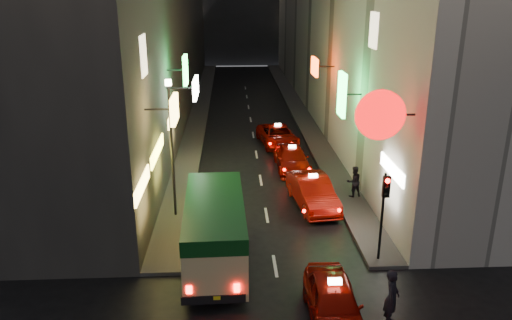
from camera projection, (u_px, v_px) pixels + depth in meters
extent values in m
cube|color=#383633|center=(149.00, 2.00, 39.74)|extent=(6.00, 52.00, 18.00)
cube|color=#ECBD52|center=(174.00, 109.00, 19.77)|extent=(0.18, 1.66, 1.05)
cube|color=white|center=(196.00, 88.00, 26.40)|extent=(0.18, 2.44, 1.00)
cube|color=#31F958|center=(185.00, 70.00, 26.91)|extent=(0.18, 1.30, 1.57)
cube|color=#ECBD52|center=(142.00, 185.00, 18.76)|extent=(0.10, 3.12, 0.55)
cube|color=#FBF13E|center=(157.00, 151.00, 22.73)|extent=(0.10, 3.87, 0.55)
cube|color=#ECBD52|center=(171.00, 118.00, 28.48)|extent=(0.10, 3.44, 0.55)
cube|color=#FFE5B2|center=(143.00, 56.00, 19.59)|extent=(0.06, 1.30, 1.60)
cube|color=beige|center=(347.00, 2.00, 40.52)|extent=(6.00, 52.00, 18.00)
cylinder|color=#F20A0A|center=(380.00, 115.00, 17.76)|extent=(1.82, 0.18, 1.82)
cube|color=#31F958|center=(342.00, 94.00, 25.00)|extent=(0.18, 1.30, 2.20)
cube|color=#EC3D0B|center=(315.00, 67.00, 31.37)|extent=(0.18, 1.82, 1.09)
cube|color=white|center=(392.00, 169.00, 20.39)|extent=(0.10, 2.95, 0.55)
cube|color=#FFE5B2|center=(374.00, 30.00, 22.69)|extent=(0.06, 1.30, 1.60)
cube|color=#403D3B|center=(200.00, 111.00, 42.82)|extent=(1.50, 52.00, 0.15)
cube|color=#403D3B|center=(298.00, 109.00, 43.24)|extent=(1.50, 52.00, 0.15)
cube|color=#D2C483|center=(215.00, 229.00, 18.57)|extent=(2.29, 6.13, 2.23)
cube|color=#0C3D15|center=(214.00, 208.00, 18.29)|extent=(2.31, 6.15, 0.56)
cube|color=black|center=(215.00, 220.00, 18.78)|extent=(2.25, 3.70, 0.51)
cube|color=black|center=(213.00, 299.00, 16.06)|extent=(2.09, 0.24, 0.30)
cube|color=#FF0A05|center=(189.00, 290.00, 15.83)|extent=(0.18, 0.06, 0.28)
cube|color=#FF0A05|center=(237.00, 288.00, 15.90)|extent=(0.18, 0.06, 0.28)
cylinder|color=black|center=(194.00, 233.00, 20.72)|extent=(0.22, 0.77, 0.77)
cylinder|color=black|center=(242.00, 284.00, 17.14)|extent=(0.22, 0.77, 0.77)
imported|color=#860C04|center=(334.00, 300.00, 15.54)|extent=(2.17, 5.10, 1.61)
cube|color=white|center=(335.00, 275.00, 15.25)|extent=(0.42, 0.19, 0.16)
imported|color=#860C04|center=(313.00, 189.00, 23.92)|extent=(2.96, 5.71, 1.74)
cube|color=white|center=(313.00, 171.00, 23.61)|extent=(0.44, 0.24, 0.16)
sphere|color=#FF0A05|center=(304.00, 211.00, 21.53)|extent=(0.16, 0.16, 0.16)
sphere|color=#FF0A05|center=(339.00, 210.00, 21.61)|extent=(0.16, 0.16, 0.16)
imported|color=#860C04|center=(292.00, 157.00, 28.87)|extent=(2.07, 4.84, 1.53)
cube|color=white|center=(292.00, 143.00, 28.59)|extent=(0.42, 0.19, 0.16)
sphere|color=#FF0A05|center=(284.00, 170.00, 26.77)|extent=(0.16, 0.16, 0.16)
sphere|color=#FF0A05|center=(309.00, 169.00, 26.84)|extent=(0.16, 0.16, 0.16)
imported|color=#860C04|center=(278.00, 134.00, 33.38)|extent=(2.67, 5.09, 1.55)
cube|color=white|center=(278.00, 122.00, 33.10)|extent=(0.44, 0.24, 0.16)
sphere|color=#FF0A05|center=(270.00, 144.00, 31.26)|extent=(0.16, 0.16, 0.16)
sphere|color=#FF0A05|center=(292.00, 143.00, 31.32)|extent=(0.16, 0.16, 0.16)
imported|color=black|center=(392.00, 294.00, 15.39)|extent=(0.71, 0.83, 2.14)
imported|color=black|center=(354.00, 179.00, 24.69)|extent=(0.76, 0.59, 1.79)
cylinder|color=black|center=(382.00, 217.00, 18.64)|extent=(0.10, 0.10, 3.50)
cube|color=black|center=(386.00, 187.00, 18.05)|extent=(0.26, 0.18, 0.80)
sphere|color=#FF0A05|center=(388.00, 181.00, 17.86)|extent=(0.18, 0.18, 0.18)
sphere|color=black|center=(387.00, 188.00, 17.95)|extent=(0.17, 0.17, 0.17)
sphere|color=black|center=(387.00, 195.00, 18.03)|extent=(0.17, 0.17, 0.17)
cylinder|color=black|center=(172.00, 152.00, 21.99)|extent=(0.12, 0.12, 6.00)
cylinder|color=#FFE5BF|center=(168.00, 83.00, 20.98)|extent=(0.28, 0.28, 0.25)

